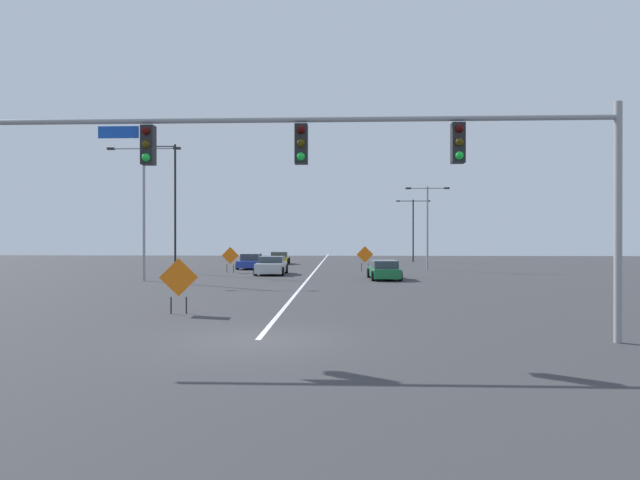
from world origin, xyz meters
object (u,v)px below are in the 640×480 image
object	(u,v)px
construction_sign_right_shoulder	(365,255)
construction_sign_median_far	(230,257)
construction_sign_left_lane	(179,279)
street_lamp_mid_right	(413,224)
street_lamp_mid_left	(144,200)
car_green_near	(384,270)
street_lamp_near_left	(427,220)
car_yellow_distant	(279,258)
car_silver_passing	(272,266)
street_lamp_far_left	(174,203)
traffic_signal_assembly	(376,155)
car_blue_far	(251,262)

from	to	relation	value
construction_sign_right_shoulder	construction_sign_median_far	distance (m)	10.83
construction_sign_median_far	construction_sign_left_lane	world-z (taller)	construction_sign_median_far
street_lamp_mid_right	street_lamp_mid_left	distance (m)	35.28
construction_sign_median_far	construction_sign_left_lane	bearing A→B (deg)	-82.82
construction_sign_left_lane	car_green_near	xyz separation A→B (m)	(8.59, 16.60, -0.62)
construction_sign_left_lane	car_green_near	distance (m)	18.71
street_lamp_near_left	construction_sign_right_shoulder	distance (m)	6.35
car_yellow_distant	car_silver_passing	bearing A→B (deg)	-85.57
construction_sign_left_lane	street_lamp_far_left	bearing A→B (deg)	107.79
traffic_signal_assembly	car_silver_passing	world-z (taller)	traffic_signal_assembly
street_lamp_far_left	street_lamp_mid_left	world-z (taller)	street_lamp_far_left
car_blue_far	car_yellow_distant	bearing A→B (deg)	80.16
construction_sign_right_shoulder	construction_sign_median_far	xyz separation A→B (m)	(-10.61, -2.18, -0.03)
construction_sign_left_lane	street_lamp_mid_left	bearing A→B (deg)	114.43
traffic_signal_assembly	street_lamp_mid_right	world-z (taller)	street_lamp_mid_right
traffic_signal_assembly	construction_sign_right_shoulder	bearing A→B (deg)	88.10
car_silver_passing	car_blue_far	bearing A→B (deg)	111.07
street_lamp_mid_left	street_lamp_mid_right	bearing A→B (deg)	54.20
traffic_signal_assembly	car_silver_passing	bearing A→B (deg)	103.22
construction_sign_left_lane	street_lamp_near_left	bearing A→B (deg)	64.19
traffic_signal_assembly	street_lamp_mid_right	distance (m)	48.71
street_lamp_mid_left	car_silver_passing	world-z (taller)	street_lamp_mid_left
car_green_near	car_yellow_distant	xyz separation A→B (m)	(-9.24, 20.52, -0.01)
traffic_signal_assembly	street_lamp_near_left	world-z (taller)	street_lamp_near_left
construction_sign_left_lane	car_blue_far	bearing A→B (deg)	94.39
street_lamp_far_left	construction_sign_right_shoulder	world-z (taller)	street_lamp_far_left
street_lamp_near_left	construction_sign_left_lane	xyz separation A→B (m)	(-13.04, -26.96, -3.03)
street_lamp_near_left	car_blue_far	xyz separation A→B (m)	(-15.22, 1.37, -3.66)
car_yellow_distant	construction_sign_median_far	bearing A→B (deg)	-99.09
construction_sign_median_far	construction_sign_left_lane	xyz separation A→B (m)	(2.90, -23.03, -0.03)
construction_sign_right_shoulder	car_green_near	bearing A→B (deg)	-84.14
street_lamp_mid_left	car_green_near	size ratio (longest dim) A/B	1.94
traffic_signal_assembly	car_blue_far	bearing A→B (deg)	104.97
car_green_near	car_blue_far	bearing A→B (deg)	132.56
street_lamp_far_left	car_green_near	size ratio (longest dim) A/B	2.25
car_green_near	car_yellow_distant	distance (m)	22.50
traffic_signal_assembly	street_lamp_mid_right	bearing A→B (deg)	81.43
traffic_signal_assembly	construction_sign_median_far	world-z (taller)	traffic_signal_assembly
street_lamp_mid_right	car_blue_far	distance (m)	22.30
street_lamp_mid_left	construction_sign_right_shoulder	world-z (taller)	street_lamp_mid_left
construction_sign_median_far	construction_sign_right_shoulder	bearing A→B (deg)	11.60
construction_sign_median_far	street_lamp_mid_left	bearing A→B (deg)	-114.20
traffic_signal_assembly	car_yellow_distant	bearing A→B (deg)	99.93
construction_sign_median_far	traffic_signal_assembly	bearing A→B (deg)	-71.00
street_lamp_near_left	street_lamp_mid_right	xyz separation A→B (m)	(0.93, 16.31, 0.03)
traffic_signal_assembly	street_lamp_mid_left	xyz separation A→B (m)	(-13.37, 19.56, 0.22)
traffic_signal_assembly	car_silver_passing	xyz separation A→B (m)	(-6.12, 26.05, -4.26)
street_lamp_near_left	street_lamp_mid_left	bearing A→B (deg)	-148.03
street_lamp_near_left	construction_sign_median_far	world-z (taller)	street_lamp_near_left
traffic_signal_assembly	construction_sign_right_shoulder	distance (m)	30.33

